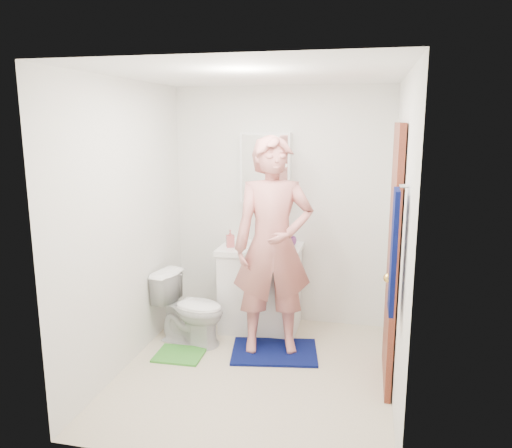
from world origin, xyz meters
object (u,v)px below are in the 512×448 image
at_px(toothbrush_cup, 290,242).
at_px(towel, 394,252).
at_px(man, 273,246).
at_px(soap_dispenser, 230,238).
at_px(toilet, 190,308).
at_px(vanity_cabinet, 261,290).
at_px(medicine_cabinet, 266,168).

bearing_deg(toothbrush_cup, towel, -60.04).
bearing_deg(man, soap_dispenser, 126.85).
xyz_separation_m(toilet, man, (0.79, -0.00, 0.65)).
height_order(vanity_cabinet, man, man).
height_order(towel, toilet, towel).
height_order(vanity_cabinet, towel, towel).
bearing_deg(vanity_cabinet, toothbrush_cup, 14.16).
xyz_separation_m(soap_dispenser, man, (0.50, -0.40, 0.05)).
height_order(medicine_cabinet, towel, medicine_cabinet).
xyz_separation_m(medicine_cabinet, toilet, (-0.57, -0.70, -1.26)).
distance_m(medicine_cabinet, soap_dispenser, 0.79).
xyz_separation_m(medicine_cabinet, man, (0.21, -0.71, -0.62)).
relative_size(vanity_cabinet, medicine_cabinet, 1.14).
height_order(toilet, toothbrush_cup, toothbrush_cup).
distance_m(vanity_cabinet, medicine_cabinet, 1.22).
relative_size(medicine_cabinet, toilet, 1.04).
bearing_deg(toilet, man, -78.41).
relative_size(toilet, soap_dispenser, 3.97).
height_order(vanity_cabinet, soap_dispenser, soap_dispenser).
bearing_deg(towel, toothbrush_cup, 119.96).
relative_size(medicine_cabinet, man, 0.36).
distance_m(medicine_cabinet, man, 0.96).
bearing_deg(medicine_cabinet, towel, -55.39).
bearing_deg(towel, toilet, 150.12).
xyz_separation_m(toothbrush_cup, man, (-0.07, -0.55, 0.09)).
relative_size(vanity_cabinet, man, 0.42).
distance_m(toilet, man, 1.02).
relative_size(towel, toothbrush_cup, 6.67).
distance_m(medicine_cabinet, toothbrush_cup, 0.77).
bearing_deg(toilet, soap_dispenser, -23.95).
height_order(medicine_cabinet, man, medicine_cabinet).
relative_size(vanity_cabinet, soap_dispenser, 4.70).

